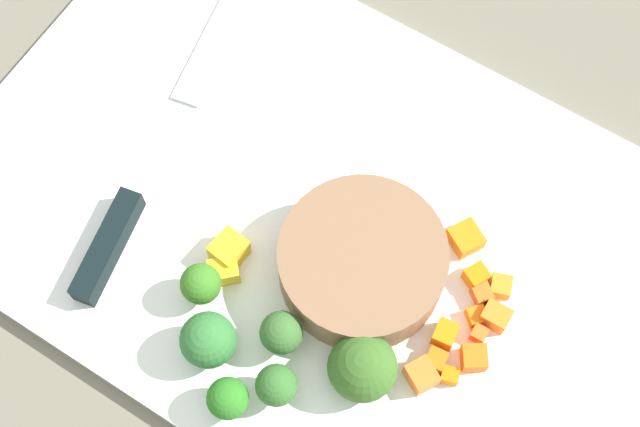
# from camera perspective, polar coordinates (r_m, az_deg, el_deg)

# --- Properties ---
(ground_plane) EXTENTS (4.00, 4.00, 0.00)m
(ground_plane) POSITION_cam_1_polar(r_m,az_deg,el_deg) (0.63, -0.00, -0.75)
(ground_plane) COLOR #6D6959
(cutting_board) EXTENTS (0.50, 0.33, 0.01)m
(cutting_board) POSITION_cam_1_polar(r_m,az_deg,el_deg) (0.63, -0.00, -0.55)
(cutting_board) COLOR white
(cutting_board) RESTS_ON ground_plane
(prep_bowl) EXTENTS (0.11, 0.11, 0.04)m
(prep_bowl) POSITION_cam_1_polar(r_m,az_deg,el_deg) (0.59, 2.64, -3.07)
(prep_bowl) COLOR #8C6447
(prep_bowl) RESTS_ON cutting_board
(chef_knife) EXTENTS (0.08, 0.32, 0.02)m
(chef_knife) POSITION_cam_1_polar(r_m,az_deg,el_deg) (0.64, -10.59, 2.91)
(chef_knife) COLOR silver
(chef_knife) RESTS_ON cutting_board
(carrot_dice_0) EXTENTS (0.01, 0.01, 0.01)m
(carrot_dice_0) POSITION_cam_1_polar(r_m,az_deg,el_deg) (0.59, 8.10, -9.97)
(carrot_dice_0) COLOR orange
(carrot_dice_0) RESTS_ON cutting_board
(carrot_dice_1) EXTENTS (0.01, 0.01, 0.01)m
(carrot_dice_1) POSITION_cam_1_polar(r_m,az_deg,el_deg) (0.60, 9.88, -7.42)
(carrot_dice_1) COLOR orange
(carrot_dice_1) RESTS_ON cutting_board
(carrot_dice_2) EXTENTS (0.02, 0.02, 0.01)m
(carrot_dice_2) POSITION_cam_1_polar(r_m,az_deg,el_deg) (0.61, 10.06, -4.97)
(carrot_dice_2) COLOR orange
(carrot_dice_2) RESTS_ON cutting_board
(carrot_dice_3) EXTENTS (0.02, 0.02, 0.01)m
(carrot_dice_3) POSITION_cam_1_polar(r_m,az_deg,el_deg) (0.61, 9.72, -3.88)
(carrot_dice_3) COLOR orange
(carrot_dice_3) RESTS_ON cutting_board
(carrot_dice_4) EXTENTS (0.02, 0.01, 0.01)m
(carrot_dice_4) POSITION_cam_1_polar(r_m,az_deg,el_deg) (0.60, 10.96, -6.21)
(carrot_dice_4) COLOR orange
(carrot_dice_4) RESTS_ON cutting_board
(carrot_dice_5) EXTENTS (0.02, 0.02, 0.01)m
(carrot_dice_5) POSITION_cam_1_polar(r_m,az_deg,el_deg) (0.59, 9.58, -8.86)
(carrot_dice_5) COLOR orange
(carrot_dice_5) RESTS_ON cutting_board
(carrot_dice_6) EXTENTS (0.02, 0.02, 0.02)m
(carrot_dice_6) POSITION_cam_1_polar(r_m,az_deg,el_deg) (0.59, 6.35, -10.00)
(carrot_dice_6) COLOR orange
(carrot_dice_6) RESTS_ON cutting_board
(carrot_dice_7) EXTENTS (0.02, 0.02, 0.02)m
(carrot_dice_7) POSITION_cam_1_polar(r_m,az_deg,el_deg) (0.59, 7.80, -7.47)
(carrot_dice_7) COLOR orange
(carrot_dice_7) RESTS_ON cutting_board
(carrot_dice_8) EXTENTS (0.01, 0.01, 0.01)m
(carrot_dice_8) POSITION_cam_1_polar(r_m,az_deg,el_deg) (0.59, 7.23, -9.05)
(carrot_dice_8) COLOR orange
(carrot_dice_8) RESTS_ON cutting_board
(carrot_dice_9) EXTENTS (0.02, 0.02, 0.01)m
(carrot_dice_9) POSITION_cam_1_polar(r_m,az_deg,el_deg) (0.61, 11.20, -4.47)
(carrot_dice_9) COLOR orange
(carrot_dice_9) RESTS_ON cutting_board
(carrot_dice_10) EXTENTS (0.02, 0.02, 0.01)m
(carrot_dice_10) POSITION_cam_1_polar(r_m,az_deg,el_deg) (0.60, 9.74, -6.32)
(carrot_dice_10) COLOR orange
(carrot_dice_10) RESTS_ON cutting_board
(carrot_dice_11) EXTENTS (0.03, 0.03, 0.01)m
(carrot_dice_11) POSITION_cam_1_polar(r_m,az_deg,el_deg) (0.62, 9.07, -1.54)
(carrot_dice_11) COLOR orange
(carrot_dice_11) RESTS_ON cutting_board
(pepper_dice_0) EXTENTS (0.02, 0.02, 0.02)m
(pepper_dice_0) POSITION_cam_1_polar(r_m,az_deg,el_deg) (0.61, -5.69, -2.29)
(pepper_dice_0) COLOR yellow
(pepper_dice_0) RESTS_ON cutting_board
(pepper_dice_1) EXTENTS (0.02, 0.02, 0.02)m
(pepper_dice_1) POSITION_cam_1_polar(r_m,az_deg,el_deg) (0.60, -6.02, -3.62)
(pepper_dice_1) COLOR yellow
(pepper_dice_1) RESTS_ON cutting_board
(broccoli_floret_0) EXTENTS (0.03, 0.03, 0.03)m
(broccoli_floret_0) POSITION_cam_1_polar(r_m,az_deg,el_deg) (0.59, -7.45, -4.40)
(broccoli_floret_0) COLOR #90BE63
(broccoli_floret_0) RESTS_ON cutting_board
(broccoli_floret_1) EXTENTS (0.03, 0.03, 0.04)m
(broccoli_floret_1) POSITION_cam_1_polar(r_m,az_deg,el_deg) (0.57, -2.73, -10.67)
(broccoli_floret_1) COLOR #8DB558
(broccoli_floret_1) RESTS_ON cutting_board
(broccoli_floret_2) EXTENTS (0.04, 0.04, 0.04)m
(broccoli_floret_2) POSITION_cam_1_polar(r_m,az_deg,el_deg) (0.58, -7.00, -7.85)
(broccoli_floret_2) COLOR #83BB5D
(broccoli_floret_2) RESTS_ON cutting_board
(broccoli_floret_3) EXTENTS (0.03, 0.03, 0.03)m
(broccoli_floret_3) POSITION_cam_1_polar(r_m,az_deg,el_deg) (0.57, -5.78, -11.42)
(broccoli_floret_3) COLOR #93AB67
(broccoli_floret_3) RESTS_ON cutting_board
(broccoli_floret_4) EXTENTS (0.03, 0.03, 0.04)m
(broccoli_floret_4) POSITION_cam_1_polar(r_m,az_deg,el_deg) (0.58, -2.42, -7.46)
(broccoli_floret_4) COLOR #90B85B
(broccoli_floret_4) RESTS_ON cutting_board
(broccoli_floret_5) EXTENTS (0.04, 0.04, 0.04)m
(broccoli_floret_5) POSITION_cam_1_polar(r_m,az_deg,el_deg) (0.57, 2.66, -9.57)
(broccoli_floret_5) COLOR #81B458
(broccoli_floret_5) RESTS_ON cutting_board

